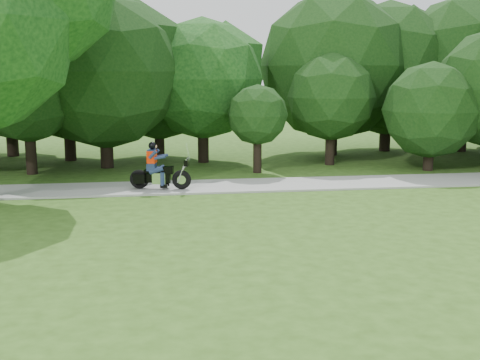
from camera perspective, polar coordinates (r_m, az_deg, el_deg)
name	(u,v)px	position (r m, az deg, el deg)	size (l,w,h in m)	color
ground	(426,258)	(12.77, 17.18, -7.04)	(100.00, 100.00, 0.00)	#305217
walkway	(318,183)	(20.06, 7.45, -0.33)	(60.00, 2.20, 0.06)	gray
tree_line	(305,75)	(26.29, 6.16, 9.88)	(39.63, 11.78, 7.16)	black
touring_motorcycle	(156,172)	(18.91, -7.94, 0.76)	(1.94, 0.86, 1.49)	black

